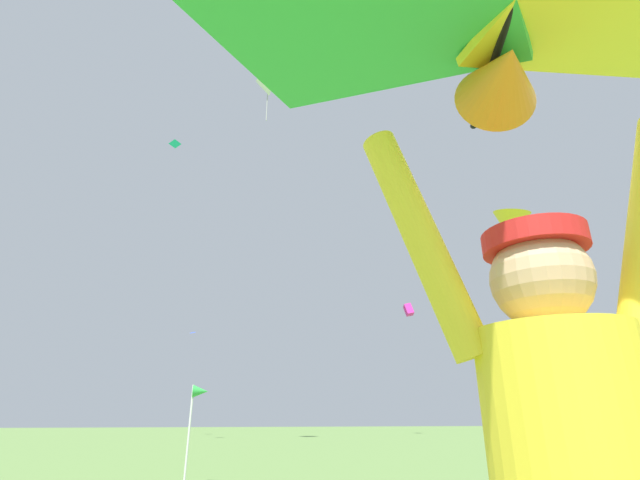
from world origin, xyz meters
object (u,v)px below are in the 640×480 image
at_px(distant_kite_magenta_high_right, 409,310).
at_px(marker_flag, 199,398).
at_px(distant_kite_white_overhead_distant, 268,88).
at_px(distant_kite_blue_mid_right, 193,332).
at_px(held_stunt_kite, 503,10).
at_px(distant_kite_teal_far_center, 175,144).
at_px(distant_kite_yellow_low_right, 511,226).

height_order(distant_kite_magenta_high_right, marker_flag, distant_kite_magenta_high_right).
height_order(distant_kite_white_overhead_distant, distant_kite_blue_mid_right, distant_kite_white_overhead_distant).
xyz_separation_m(distant_kite_white_overhead_distant, distant_kite_magenta_high_right, (11.63, 10.44, -9.98)).
bearing_deg(distant_kite_magenta_high_right, marker_flag, -120.92).
height_order(held_stunt_kite, distant_kite_blue_mid_right, distant_kite_blue_mid_right).
distance_m(distant_kite_teal_far_center, marker_flag, 18.96).
distance_m(held_stunt_kite, distant_kite_blue_mid_right, 32.56).
distance_m(held_stunt_kite, distant_kite_white_overhead_distant, 25.90).
distance_m(held_stunt_kite, distant_kite_magenta_high_right, 33.38).
xyz_separation_m(distant_kite_white_overhead_distant, distant_kite_teal_far_center, (-4.84, 1.32, -3.42)).
bearing_deg(distant_kite_teal_far_center, marker_flag, -75.33).
distance_m(distant_kite_magenta_high_right, marker_flag, 26.49).
distance_m(distant_kite_yellow_low_right, distant_kite_white_overhead_distant, 16.72).
height_order(held_stunt_kite, distant_kite_magenta_high_right, distant_kite_magenta_high_right).
relative_size(distant_kite_white_overhead_distant, marker_flag, 1.64).
bearing_deg(marker_flag, distant_kite_teal_far_center, 104.67).
height_order(held_stunt_kite, distant_kite_yellow_low_right, distant_kite_yellow_low_right).
bearing_deg(held_stunt_kite, distant_kite_white_overhead_distant, 89.43).
distance_m(distant_kite_yellow_low_right, distant_kite_magenta_high_right, 20.20).
bearing_deg(distant_kite_yellow_low_right, distant_kite_teal_far_center, 139.24).
relative_size(distant_kite_yellow_low_right, distant_kite_white_overhead_distant, 0.91).
bearing_deg(distant_kite_yellow_low_right, distant_kite_magenta_high_right, 77.85).
bearing_deg(distant_kite_yellow_low_right, held_stunt_kite, -124.87).
distance_m(held_stunt_kite, distant_kite_yellow_low_right, 14.02).
bearing_deg(held_stunt_kite, distant_kite_teal_far_center, 102.21).
bearing_deg(distant_kite_magenta_high_right, distant_kite_blue_mid_right, 174.52).
relative_size(distant_kite_magenta_high_right, distant_kite_teal_far_center, 1.94).
height_order(distant_kite_magenta_high_right, distant_kite_teal_far_center, distant_kite_teal_far_center).
distance_m(distant_kite_yellow_low_right, distant_kite_blue_mid_right, 23.95).
relative_size(held_stunt_kite, distant_kite_blue_mid_right, 3.11).
bearing_deg(marker_flag, distant_kite_yellow_low_right, 14.11).
bearing_deg(distant_kite_white_overhead_distant, distant_kite_teal_far_center, 164.74).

